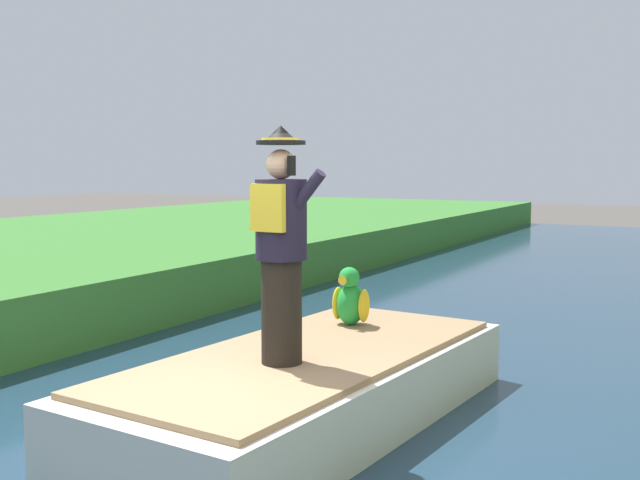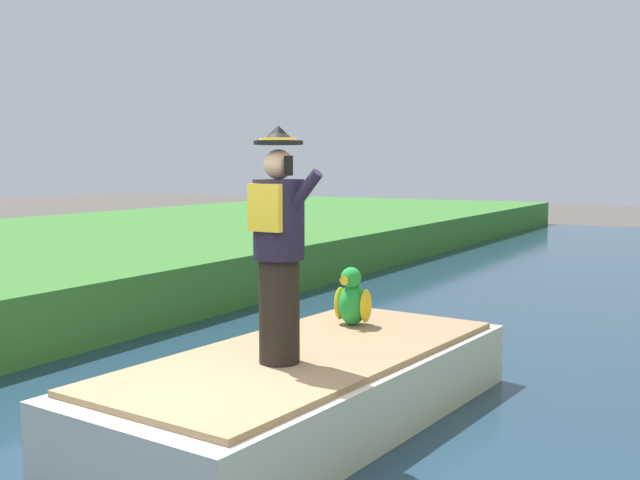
# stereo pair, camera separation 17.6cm
# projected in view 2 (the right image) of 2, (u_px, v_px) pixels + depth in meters

# --- Properties ---
(boat) EXTENTS (2.12, 4.33, 0.61)m
(boat) POSITION_uv_depth(u_px,v_px,m) (308.00, 387.00, 6.40)
(boat) COLOR silver
(boat) RESTS_ON canal_water
(person_pirate) EXTENTS (0.61, 0.42, 1.85)m
(person_pirate) POSITION_uv_depth(u_px,v_px,m) (279.00, 246.00, 5.89)
(person_pirate) COLOR black
(person_pirate) RESTS_ON boat
(parrot_plush) EXTENTS (0.36, 0.35, 0.57)m
(parrot_plush) POSITION_uv_depth(u_px,v_px,m) (353.00, 300.00, 7.36)
(parrot_plush) COLOR green
(parrot_plush) RESTS_ON boat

